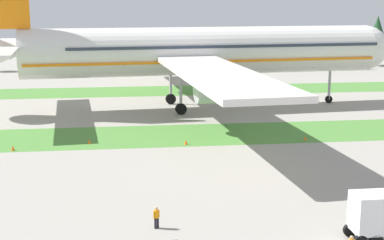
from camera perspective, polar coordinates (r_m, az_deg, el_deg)
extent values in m
cube|color=#4C8438|center=(73.19, -3.63, -1.57)|extent=(320.00, 11.99, 0.01)
cube|color=#4C8438|center=(108.46, -4.83, 2.88)|extent=(320.00, 11.99, 0.01)
cylinder|color=silver|center=(90.30, 1.08, 6.89)|extent=(56.02, 12.13, 7.42)
sphere|color=silver|center=(100.31, 16.86, 6.90)|extent=(7.27, 7.27, 7.27)
cube|color=orange|center=(90.42, 1.08, 6.07)|extent=(54.68, 12.17, 0.36)
cube|color=#283342|center=(91.05, 3.18, 7.51)|extent=(49.27, 11.63, 0.44)
cube|color=silver|center=(111.60, -3.26, 7.48)|extent=(11.96, 37.90, 0.67)
cylinder|color=#A3A3A8|center=(106.55, -2.07, 5.95)|extent=(5.75, 4.53, 4.08)
cube|color=silver|center=(68.00, 2.58, 4.56)|extent=(11.96, 37.90, 0.67)
cylinder|color=#A3A3A8|center=(74.03, 2.46, 3.26)|extent=(5.75, 4.53, 4.08)
cube|color=silver|center=(97.30, -17.71, 7.36)|extent=(6.07, 13.93, 0.47)
cylinder|color=#A3A3A8|center=(98.04, 13.55, 4.14)|extent=(0.44, 0.44, 7.38)
cylinder|color=black|center=(98.59, 13.45, 2.02)|extent=(1.23, 0.52, 1.20)
cylinder|color=#A3A3A8|center=(94.29, -2.15, 4.24)|extent=(0.44, 0.44, 7.13)
cylinder|color=black|center=(94.84, -2.13, 2.11)|extent=(1.74, 0.74, 1.70)
cylinder|color=#A3A3A8|center=(85.62, -1.12, 3.46)|extent=(0.44, 0.44, 7.13)
cylinder|color=black|center=(86.23, -1.11, 1.11)|extent=(1.74, 0.74, 1.70)
cube|color=silver|center=(43.77, 18.51, -8.67)|extent=(4.50, 2.31, 2.80)
cylinder|color=black|center=(44.85, 16.76, -10.38)|extent=(0.96, 0.30, 0.96)
cylinder|color=black|center=(43.18, 17.84, -11.34)|extent=(0.96, 0.30, 0.96)
cylinder|color=black|center=(44.42, 15.41, -10.52)|extent=(0.96, 0.30, 0.96)
sphere|color=tan|center=(40.27, 15.60, -11.18)|extent=(0.24, 0.24, 0.24)
cylinder|color=black|center=(44.42, -3.42, -10.16)|extent=(0.18, 0.18, 0.85)
cylinder|color=black|center=(44.31, -3.67, -10.22)|extent=(0.18, 0.18, 0.85)
cylinder|color=orange|center=(44.09, -3.56, -9.31)|extent=(0.36, 0.36, 0.62)
sphere|color=tan|center=(43.93, -3.56, -8.75)|extent=(0.24, 0.24, 0.24)
cylinder|color=orange|center=(44.22, -3.30, -9.28)|extent=(0.10, 0.10, 0.58)
cylinder|color=orange|center=(43.99, -3.81, -9.41)|extent=(0.10, 0.10, 0.58)
cone|color=orange|center=(72.22, 11.19, -1.78)|extent=(0.44, 0.44, 0.46)
cone|color=orange|center=(70.15, -10.18, -2.11)|extent=(0.44, 0.44, 0.55)
cone|color=orange|center=(69.09, -17.41, -2.67)|extent=(0.44, 0.44, 0.60)
cone|color=orange|center=(68.66, -0.62, -2.20)|extent=(0.44, 0.44, 0.61)
cylinder|color=#4C3823|center=(139.64, -13.38, 5.20)|extent=(0.70, 0.70, 2.71)
cone|color=#1E4223|center=(139.17, -13.48, 7.19)|extent=(4.62, 4.62, 7.01)
cylinder|color=#4C3823|center=(139.09, -7.84, 5.36)|extent=(0.70, 0.70, 2.55)
cone|color=#1E4223|center=(138.58, -7.91, 7.53)|extent=(5.07, 5.07, 8.04)
cylinder|color=#4C3823|center=(142.00, -3.34, 5.70)|extent=(0.70, 0.70, 3.10)
cone|color=#1E4223|center=(141.59, -3.36, 7.45)|extent=(5.19, 5.19, 5.64)
cylinder|color=#4C3823|center=(144.83, 3.01, 5.74)|extent=(0.70, 0.70, 2.68)
cone|color=#1E4223|center=(144.45, 3.02, 7.29)|extent=(5.03, 5.03, 5.20)
cylinder|color=#4C3823|center=(142.71, 9.48, 5.66)|extent=(0.70, 0.70, 3.48)
cone|color=#1E4223|center=(142.30, 9.54, 7.40)|extent=(5.07, 5.07, 5.21)
cylinder|color=#4C3823|center=(146.52, 13.83, 5.51)|extent=(0.70, 0.70, 2.83)
cone|color=#1E4223|center=(146.04, 13.93, 7.58)|extent=(5.96, 5.96, 7.77)
cylinder|color=#4C3823|center=(156.21, 17.80, 5.86)|extent=(0.70, 0.70, 3.87)
cone|color=#1E4223|center=(155.71, 17.95, 8.20)|extent=(6.25, 6.25, 8.91)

